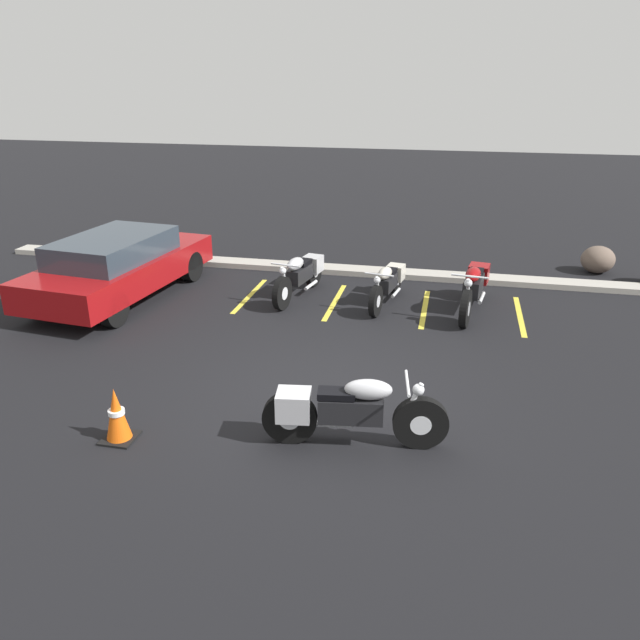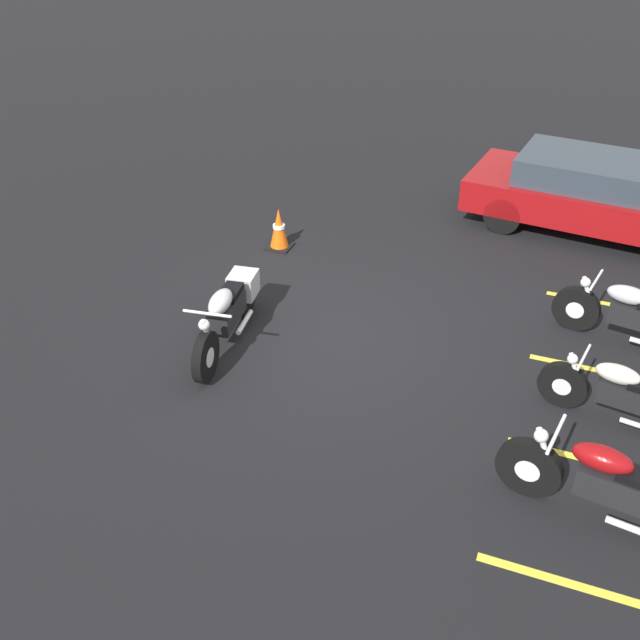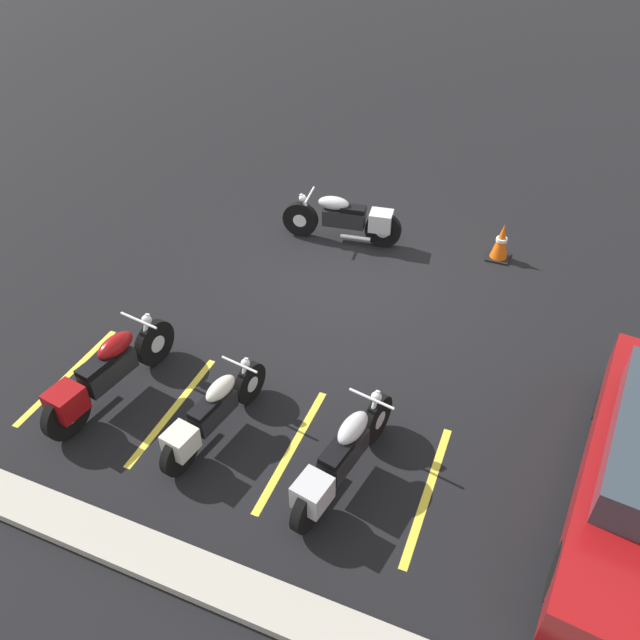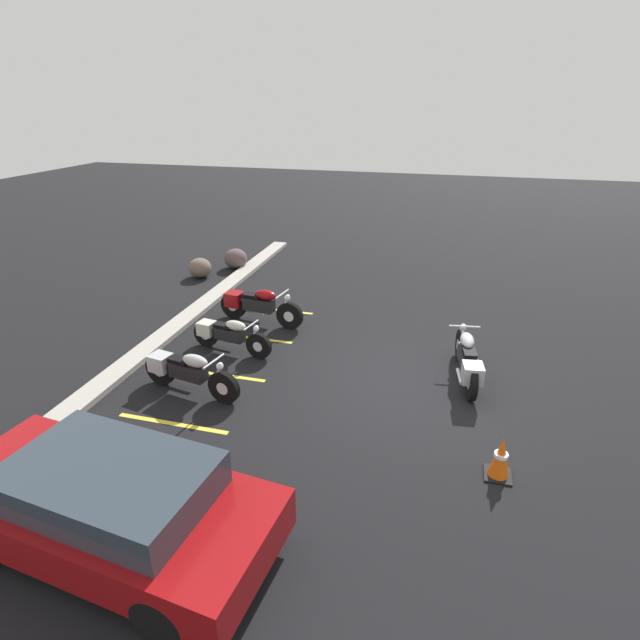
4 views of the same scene
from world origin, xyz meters
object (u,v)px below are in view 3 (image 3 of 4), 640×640
Objects in this scene: motorcycle_silver_featured at (347,219)px; parked_bike_0 at (341,458)px; traffic_cone at (501,242)px; parked_bike_2 at (105,374)px; parked_bike_1 at (211,414)px.

parked_bike_0 is (-1.83, 5.17, -0.02)m from motorcycle_silver_featured.
parked_bike_2 is at bearing 52.35° from traffic_cone.
parked_bike_0 is 3.06× the size of traffic_cone.
parked_bike_1 is 1.63m from parked_bike_2.
parked_bike_0 is 3.38m from parked_bike_2.
motorcycle_silver_featured is 5.30m from parked_bike_2.
parked_bike_2 is at bearing 64.96° from motorcycle_silver_featured.
parked_bike_1 is 6.21m from traffic_cone.
parked_bike_1 is at bearing 64.56° from traffic_cone.
traffic_cone is at bearing 1.34° from parked_bike_0.
parked_bike_2 reaches higher than parked_bike_1.
traffic_cone is at bearing -177.85° from motorcycle_silver_featured.
parked_bike_2 reaches higher than motorcycle_silver_featured.
parked_bike_0 is at bearing 101.46° from motorcycle_silver_featured.
parked_bike_0 is 5.73m from traffic_cone.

